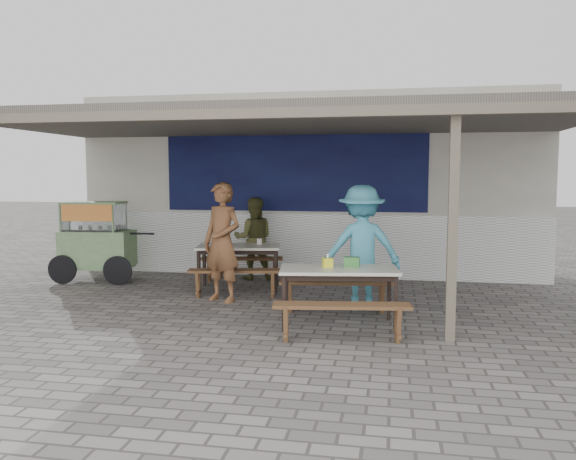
{
  "coord_description": "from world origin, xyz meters",
  "views": [
    {
      "loc": [
        1.67,
        -7.55,
        1.92
      ],
      "look_at": [
        0.09,
        0.9,
        1.09
      ],
      "focal_mm": 35.0,
      "sensor_mm": 36.0,
      "label": 1
    }
  ],
  "objects_px": {
    "table_right": "(339,274)",
    "bench_right_street": "(342,313)",
    "patron_street_side": "(222,242)",
    "donation_box": "(352,262)",
    "bench_right_wall": "(336,288)",
    "patron_wall_side": "(254,238)",
    "condiment_jar": "(259,241)",
    "vendor_cart": "(96,238)",
    "tissue_box": "(328,263)",
    "bench_left_street": "(235,277)",
    "patron_right_table": "(361,247)",
    "bench_left_wall": "(242,264)",
    "condiment_bowl": "(220,244)",
    "table_left": "(239,250)"
  },
  "relations": [
    {
      "from": "table_right",
      "to": "bench_right_street",
      "type": "xyz_separation_m",
      "value": [
        0.1,
        -0.71,
        -0.33
      ]
    },
    {
      "from": "patron_street_side",
      "to": "donation_box",
      "type": "height_order",
      "value": "patron_street_side"
    },
    {
      "from": "bench_right_street",
      "to": "bench_right_wall",
      "type": "distance_m",
      "value": 1.43
    },
    {
      "from": "patron_wall_side",
      "to": "bench_right_wall",
      "type": "bearing_deg",
      "value": 113.63
    },
    {
      "from": "patron_wall_side",
      "to": "condiment_jar",
      "type": "height_order",
      "value": "patron_wall_side"
    },
    {
      "from": "bench_right_wall",
      "to": "patron_street_side",
      "type": "relative_size",
      "value": 0.88
    },
    {
      "from": "vendor_cart",
      "to": "tissue_box",
      "type": "bearing_deg",
      "value": -31.46
    },
    {
      "from": "bench_left_street",
      "to": "tissue_box",
      "type": "relative_size",
      "value": 12.6
    },
    {
      "from": "patron_street_side",
      "to": "patron_right_table",
      "type": "relative_size",
      "value": 1.02
    },
    {
      "from": "patron_wall_side",
      "to": "bench_left_street",
      "type": "bearing_deg",
      "value": 79.95
    },
    {
      "from": "patron_wall_side",
      "to": "bench_left_wall",
      "type": "bearing_deg",
      "value": 55.19
    },
    {
      "from": "table_right",
      "to": "patron_street_side",
      "type": "distance_m",
      "value": 2.19
    },
    {
      "from": "patron_street_side",
      "to": "condiment_jar",
      "type": "bearing_deg",
      "value": 98.84
    },
    {
      "from": "patron_wall_side",
      "to": "patron_right_table",
      "type": "xyz_separation_m",
      "value": [
        2.1,
        -2.01,
        0.13
      ]
    },
    {
      "from": "patron_wall_side",
      "to": "condiment_bowl",
      "type": "distance_m",
      "value": 1.07
    },
    {
      "from": "table_left",
      "to": "tissue_box",
      "type": "distance_m",
      "value": 2.63
    },
    {
      "from": "bench_right_wall",
      "to": "condiment_jar",
      "type": "height_order",
      "value": "condiment_jar"
    },
    {
      "from": "bench_left_street",
      "to": "donation_box",
      "type": "height_order",
      "value": "donation_box"
    },
    {
      "from": "table_left",
      "to": "table_right",
      "type": "relative_size",
      "value": 0.95
    },
    {
      "from": "patron_street_side",
      "to": "condiment_bowl",
      "type": "xyz_separation_m",
      "value": [
        -0.31,
        0.9,
        -0.14
      ]
    },
    {
      "from": "vendor_cart",
      "to": "patron_right_table",
      "type": "xyz_separation_m",
      "value": [
        4.87,
        -1.28,
        0.1
      ]
    },
    {
      "from": "bench_right_street",
      "to": "condiment_jar",
      "type": "height_order",
      "value": "condiment_jar"
    },
    {
      "from": "bench_right_street",
      "to": "bench_right_wall",
      "type": "xyz_separation_m",
      "value": [
        -0.21,
        1.41,
        0.0
      ]
    },
    {
      "from": "bench_right_wall",
      "to": "tissue_box",
      "type": "relative_size",
      "value": 13.5
    },
    {
      "from": "condiment_jar",
      "to": "patron_street_side",
      "type": "bearing_deg",
      "value": -104.5
    },
    {
      "from": "patron_wall_side",
      "to": "donation_box",
      "type": "distance_m",
      "value": 3.53
    },
    {
      "from": "tissue_box",
      "to": "donation_box",
      "type": "bearing_deg",
      "value": 13.47
    },
    {
      "from": "donation_box",
      "to": "condiment_jar",
      "type": "xyz_separation_m",
      "value": [
        -1.74,
        2.15,
        -0.02
      ]
    },
    {
      "from": "bench_right_wall",
      "to": "patron_right_table",
      "type": "relative_size",
      "value": 0.9
    },
    {
      "from": "table_right",
      "to": "bench_right_street",
      "type": "height_order",
      "value": "table_right"
    },
    {
      "from": "tissue_box",
      "to": "patron_right_table",
      "type": "bearing_deg",
      "value": 68.25
    },
    {
      "from": "bench_left_wall",
      "to": "bench_right_wall",
      "type": "relative_size",
      "value": 0.93
    },
    {
      "from": "bench_left_street",
      "to": "patron_street_side",
      "type": "xyz_separation_m",
      "value": [
        -0.12,
        -0.28,
        0.58
      ]
    },
    {
      "from": "patron_street_side",
      "to": "patron_wall_side",
      "type": "distance_m",
      "value": 1.92
    },
    {
      "from": "patron_street_side",
      "to": "patron_right_table",
      "type": "distance_m",
      "value": 2.12
    },
    {
      "from": "patron_right_table",
      "to": "bench_left_street",
      "type": "bearing_deg",
      "value": -24.05
    },
    {
      "from": "bench_left_street",
      "to": "tissue_box",
      "type": "distance_m",
      "value": 2.14
    },
    {
      "from": "condiment_bowl",
      "to": "patron_wall_side",
      "type": "bearing_deg",
      "value": 72.37
    },
    {
      "from": "bench_left_street",
      "to": "bench_right_wall",
      "type": "xyz_separation_m",
      "value": [
        1.66,
        -0.66,
        0.0
      ]
    },
    {
      "from": "table_left",
      "to": "patron_right_table",
      "type": "bearing_deg",
      "value": -36.49
    },
    {
      "from": "patron_right_table",
      "to": "tissue_box",
      "type": "bearing_deg",
      "value": 54.87
    },
    {
      "from": "donation_box",
      "to": "condiment_bowl",
      "type": "xyz_separation_m",
      "value": [
        -2.35,
        1.87,
        -0.04
      ]
    },
    {
      "from": "patron_street_side",
      "to": "patron_wall_side",
      "type": "height_order",
      "value": "patron_street_side"
    },
    {
      "from": "bench_left_street",
      "to": "donation_box",
      "type": "bearing_deg",
      "value": -44.01
    },
    {
      "from": "table_left",
      "to": "bench_left_wall",
      "type": "distance_m",
      "value": 0.73
    },
    {
      "from": "bench_left_street",
      "to": "condiment_jar",
      "type": "height_order",
      "value": "condiment_jar"
    },
    {
      "from": "bench_right_wall",
      "to": "vendor_cart",
      "type": "distance_m",
      "value": 4.82
    },
    {
      "from": "table_right",
      "to": "condiment_bowl",
      "type": "xyz_separation_m",
      "value": [
        -2.19,
        1.99,
        0.1
      ]
    },
    {
      "from": "bench_left_wall",
      "to": "tissue_box",
      "type": "height_order",
      "value": "tissue_box"
    },
    {
      "from": "table_left",
      "to": "condiment_jar",
      "type": "bearing_deg",
      "value": 28.8
    }
  ]
}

